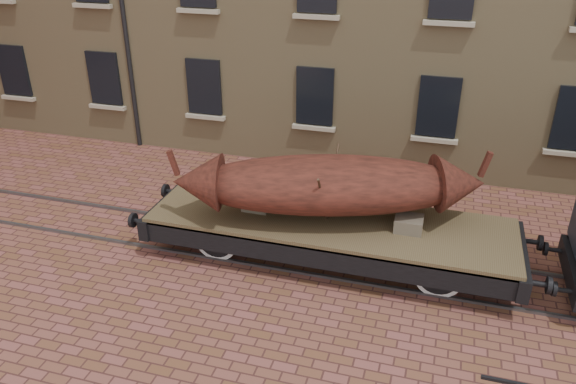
# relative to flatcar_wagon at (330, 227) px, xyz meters

# --- Properties ---
(ground) EXTENTS (90.00, 90.00, 0.00)m
(ground) POSITION_rel_flatcar_wagon_xyz_m (0.91, -0.00, -0.84)
(ground) COLOR brown
(rail_track) EXTENTS (30.00, 1.52, 0.06)m
(rail_track) POSITION_rel_flatcar_wagon_xyz_m (0.91, -0.00, -0.81)
(rail_track) COLOR #59595E
(rail_track) RESTS_ON ground
(flatcar_wagon) EXTENTS (8.89, 2.41, 1.34)m
(flatcar_wagon) POSITION_rel_flatcar_wagon_xyz_m (0.00, 0.00, 0.00)
(flatcar_wagon) COLOR brown
(flatcar_wagon) RESTS_ON ground
(iron_boat) EXTENTS (6.63, 3.34, 1.60)m
(iron_boat) POSITION_rel_flatcar_wagon_xyz_m (-0.07, -0.00, 1.04)
(iron_boat) COLOR maroon
(iron_boat) RESTS_ON flatcar_wagon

